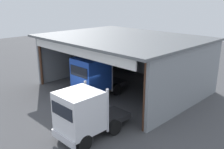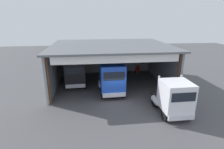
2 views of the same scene
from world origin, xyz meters
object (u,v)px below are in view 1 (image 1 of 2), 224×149
(tool_cart, at_px, (168,80))
(oil_drum, at_px, (192,84))
(truck_blue_left_bay, at_px, (93,77))
(truck_white_right_bay, at_px, (84,114))
(truck_black_center_right_bay, at_px, (89,64))

(tool_cart, bearing_deg, oil_drum, 12.67)
(truck_blue_left_bay, distance_m, truck_white_right_bay, 6.87)
(truck_white_right_bay, xyz_separation_m, tool_cart, (-2.01, 12.51, -1.19))
(tool_cart, bearing_deg, truck_white_right_bay, -80.87)
(oil_drum, bearing_deg, tool_cart, -167.33)
(truck_white_right_bay, relative_size, oil_drum, 5.50)
(truck_black_center_right_bay, relative_size, truck_blue_left_bay, 0.96)
(truck_white_right_bay, bearing_deg, truck_black_center_right_bay, -41.52)
(truck_white_right_bay, height_order, tool_cart, truck_white_right_bay)
(truck_blue_left_bay, xyz_separation_m, oil_drum, (5.15, 8.14, -1.45))
(truck_black_center_right_bay, bearing_deg, truck_white_right_bay, 136.43)
(truck_black_center_right_bay, distance_m, truck_blue_left_bay, 5.12)
(oil_drum, bearing_deg, truck_white_right_bay, -91.54)
(truck_blue_left_bay, bearing_deg, truck_white_right_bay, 133.16)
(truck_white_right_bay, distance_m, tool_cart, 12.73)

